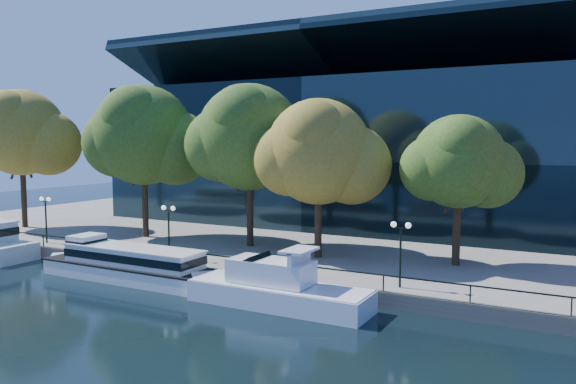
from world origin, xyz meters
The scene contains 14 objects.
ground centered at (0.00, 0.00, 0.00)m, with size 160.00×160.00×0.00m, color black.
promenade centered at (0.00, 36.38, 0.50)m, with size 90.00×67.08×1.00m.
railing centered at (0.00, 3.25, 1.94)m, with size 88.20×0.08×0.99m.
convention_building centered at (-4.00, 31.79, 8.51)m, with size 50.00×24.57×21.43m.
tour_boat centered at (-8.63, 1.11, 1.24)m, with size 15.32×3.42×2.91m.
cruiser_near centered at (3.94, 0.49, 1.13)m, with size 12.51×3.22×3.62m.
tree_0 centered at (-30.72, 9.54, 10.56)m, with size 10.99×9.01×14.15m.
tree_1 centered at (-15.57, 11.03, 10.23)m, with size 11.51×9.44×14.03m.
tree_2 centered at (-4.47, 11.66, 10.01)m, with size 11.17×9.16×13.68m.
tree_3 centered at (2.57, 10.20, 8.92)m, with size 10.05×8.24×12.11m.
tree_4 centered at (12.44, 12.40, 8.30)m, with size 8.32×6.82×10.78m.
lamp_0 centered at (-21.14, 4.50, 3.98)m, with size 1.26×0.36×4.03m.
lamp_1 centered at (-7.38, 4.50, 3.98)m, with size 1.26×0.36×4.03m.
lamp_2 centered at (10.62, 4.50, 3.98)m, with size 1.26×0.36×4.03m.
Camera 1 is at (20.49, -28.22, 9.90)m, focal length 35.00 mm.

